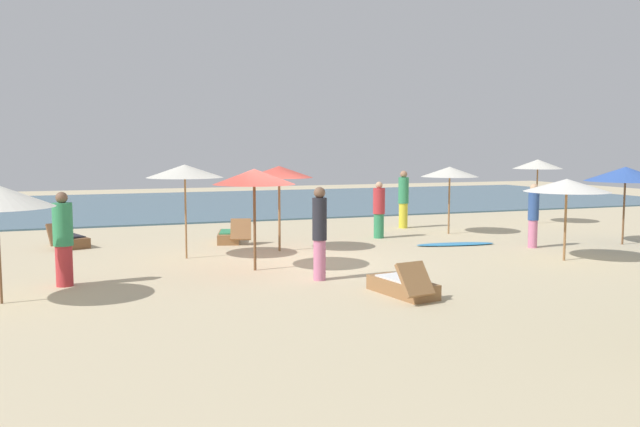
# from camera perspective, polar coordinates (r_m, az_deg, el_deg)

# --- Properties ---
(ground_plane) EXTENTS (60.00, 60.00, 0.00)m
(ground_plane) POSITION_cam_1_polar(r_m,az_deg,el_deg) (15.25, -2.12, -4.49)
(ground_plane) COLOR beige
(ocean_water) EXTENTS (48.00, 16.00, 0.06)m
(ocean_water) POSITION_cam_1_polar(r_m,az_deg,el_deg) (31.72, -11.69, 0.80)
(ocean_water) COLOR #476B7F
(ocean_water) RESTS_ON ground_plane
(umbrella_0) EXTENTS (1.73, 1.73, 2.29)m
(umbrella_0) POSITION_cam_1_polar(r_m,az_deg,el_deg) (24.63, 18.39, 4.08)
(umbrella_0) COLOR brown
(umbrella_0) RESTS_ON ground_plane
(umbrella_1) EXTENTS (1.79, 1.79, 2.11)m
(umbrella_1) POSITION_cam_1_polar(r_m,az_deg,el_deg) (20.92, 11.20, 3.57)
(umbrella_1) COLOR olive
(umbrella_1) RESTS_ON ground_plane
(umbrella_2) EXTENTS (1.81, 1.81, 2.25)m
(umbrella_2) POSITION_cam_1_polar(r_m,az_deg,el_deg) (14.43, -5.74, 3.18)
(umbrella_2) COLOR brown
(umbrella_2) RESTS_ON ground_plane
(umbrella_3) EXTENTS (2.18, 2.18, 2.18)m
(umbrella_3) POSITION_cam_1_polar(r_m,az_deg,el_deg) (20.13, 25.00, 3.12)
(umbrella_3) COLOR brown
(umbrella_3) RESTS_ON ground_plane
(umbrella_4) EXTENTS (1.76, 1.76, 2.23)m
(umbrella_4) POSITION_cam_1_polar(r_m,az_deg,el_deg) (17.11, -3.57, 3.61)
(umbrella_4) COLOR olive
(umbrella_4) RESTS_ON ground_plane
(umbrella_5) EXTENTS (1.85, 1.85, 2.30)m
(umbrella_5) POSITION_cam_1_polar(r_m,az_deg,el_deg) (16.26, -11.66, 3.62)
(umbrella_5) COLOR olive
(umbrella_5) RESTS_ON ground_plane
(umbrella_6) EXTENTS (2.00, 2.00, 1.97)m
(umbrella_6) POSITION_cam_1_polar(r_m,az_deg,el_deg) (16.72, 20.64, 2.29)
(umbrella_6) COLOR olive
(umbrella_6) RESTS_ON ground_plane
(lounger_0) EXTENTS (1.00, 1.75, 0.72)m
(lounger_0) POSITION_cam_1_polar(r_m,az_deg,el_deg) (19.04, -7.79, -1.94)
(lounger_0) COLOR olive
(lounger_0) RESTS_ON ground_plane
(lounger_1) EXTENTS (0.85, 1.74, 0.71)m
(lounger_1) POSITION_cam_1_polar(r_m,az_deg,el_deg) (12.23, 7.26, -6.26)
(lounger_1) COLOR olive
(lounger_1) RESTS_ON ground_plane
(lounger_2) EXTENTS (1.12, 1.77, 0.71)m
(lounger_2) POSITION_cam_1_polar(r_m,az_deg,el_deg) (19.25, -20.98, -2.19)
(lounger_2) COLOR brown
(lounger_2) RESTS_ON ground_plane
(person_0) EXTENTS (0.31, 0.31, 1.74)m
(person_0) POSITION_cam_1_polar(r_m,az_deg,el_deg) (18.65, 18.04, -0.11)
(person_0) COLOR #D17299
(person_0) RESTS_ON ground_plane
(person_1) EXTENTS (0.49, 0.49, 1.94)m
(person_1) POSITION_cam_1_polar(r_m,az_deg,el_deg) (22.24, 7.26, 1.27)
(person_1) COLOR yellow
(person_1) RESTS_ON ground_plane
(person_2) EXTENTS (0.45, 0.45, 1.86)m
(person_2) POSITION_cam_1_polar(r_m,az_deg,el_deg) (13.76, -21.41, -2.08)
(person_2) COLOR #BF3338
(person_2) RESTS_ON ground_plane
(person_3) EXTENTS (0.38, 0.38, 1.92)m
(person_3) POSITION_cam_1_polar(r_m,az_deg,el_deg) (13.38, -0.04, -1.62)
(person_3) COLOR #D17299
(person_3) RESTS_ON ground_plane
(person_5) EXTENTS (0.49, 0.49, 1.70)m
(person_5) POSITION_cam_1_polar(r_m,az_deg,el_deg) (19.70, 5.14, 0.32)
(person_5) COLOR #338C59
(person_5) RESTS_ON ground_plane
(surfboard) EXTENTS (2.31, 0.81, 0.07)m
(surfboard) POSITION_cam_1_polar(r_m,az_deg,el_deg) (18.64, 11.68, -2.62)
(surfboard) COLOR #338CCC
(surfboard) RESTS_ON ground_plane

